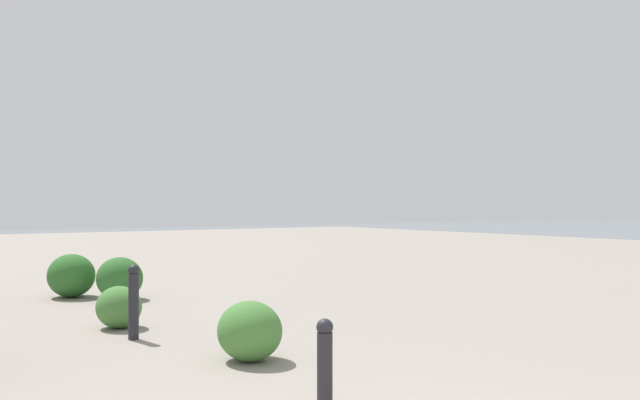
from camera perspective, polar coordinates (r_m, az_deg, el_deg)
name	(u,v)px	position (r m, az deg, el deg)	size (l,w,h in m)	color
bollard_near	(325,361)	(5.14, 0.42, -13.87)	(0.13, 0.13, 0.68)	#232328
bollard_mid	(134,300)	(7.93, -15.93, -8.41)	(0.13, 0.13, 0.87)	#232328
shrub_low	(120,278)	(11.29, -17.05, -6.54)	(0.82, 0.74, 0.70)	#2D6628
shrub_round	(71,276)	(11.84, -20.85, -6.17)	(0.85, 0.77, 0.73)	#2D6628
shrub_wide	(119,307)	(8.73, -17.11, -8.90)	(0.62, 0.56, 0.53)	#477F38
shrub_tall	(250,331)	(6.67, -6.14, -11.28)	(0.70, 0.63, 0.60)	#477F38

